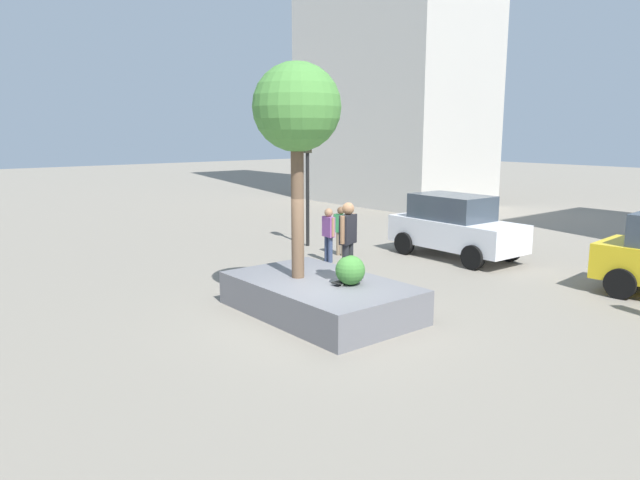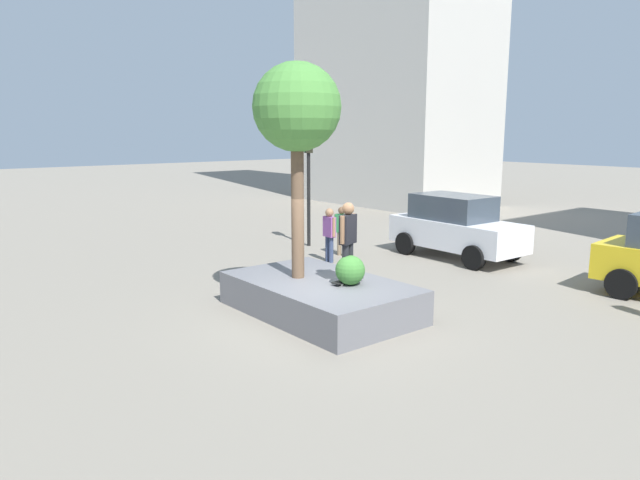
{
  "view_description": "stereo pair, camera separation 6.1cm",
  "coord_description": "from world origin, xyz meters",
  "px_view_note": "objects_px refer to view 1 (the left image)",
  "views": [
    {
      "loc": [
        9.08,
        -7.57,
        3.94
      ],
      "look_at": [
        -0.46,
        0.18,
        1.64
      ],
      "focal_mm": 32.71,
      "sensor_mm": 36.0,
      "label": 1
    },
    {
      "loc": [
        9.11,
        -7.52,
        3.94
      ],
      "look_at": [
        -0.46,
        0.18,
        1.64
      ],
      "focal_mm": 32.71,
      "sensor_mm": 36.0,
      "label": 2
    }
  ],
  "objects_px": {
    "skateboarder": "(348,236)",
    "plaza_tree": "(297,111)",
    "skateboard": "(348,281)",
    "traffic_light_median": "(307,165)",
    "pedestrian_crossing": "(341,227)",
    "planter_ledge": "(320,297)",
    "sedan_parked": "(455,226)",
    "bystander_watching": "(329,231)"
  },
  "relations": [
    {
      "from": "planter_ledge",
      "to": "sedan_parked",
      "type": "height_order",
      "value": "sedan_parked"
    },
    {
      "from": "skateboard",
      "to": "skateboarder",
      "type": "xyz_separation_m",
      "value": [
        0.0,
        -0.0,
        0.98
      ]
    },
    {
      "from": "skateboard",
      "to": "traffic_light_median",
      "type": "height_order",
      "value": "traffic_light_median"
    },
    {
      "from": "skateboard",
      "to": "skateboarder",
      "type": "bearing_deg",
      "value": -90.0
    },
    {
      "from": "planter_ledge",
      "to": "traffic_light_median",
      "type": "distance_m",
      "value": 8.05
    },
    {
      "from": "pedestrian_crossing",
      "to": "bystander_watching",
      "type": "bearing_deg",
      "value": -62.34
    },
    {
      "from": "planter_ledge",
      "to": "bystander_watching",
      "type": "bearing_deg",
      "value": 137.99
    },
    {
      "from": "planter_ledge",
      "to": "sedan_parked",
      "type": "xyz_separation_m",
      "value": [
        -1.81,
        6.94,
        0.63
      ]
    },
    {
      "from": "plaza_tree",
      "to": "bystander_watching",
      "type": "distance_m",
      "value": 5.95
    },
    {
      "from": "plaza_tree",
      "to": "pedestrian_crossing",
      "type": "relative_size",
      "value": 2.94
    },
    {
      "from": "plaza_tree",
      "to": "skateboarder",
      "type": "relative_size",
      "value": 2.79
    },
    {
      "from": "plaza_tree",
      "to": "skateboard",
      "type": "bearing_deg",
      "value": 25.28
    },
    {
      "from": "skateboarder",
      "to": "plaza_tree",
      "type": "bearing_deg",
      "value": -154.72
    },
    {
      "from": "sedan_parked",
      "to": "traffic_light_median",
      "type": "height_order",
      "value": "traffic_light_median"
    },
    {
      "from": "plaza_tree",
      "to": "skateboard",
      "type": "xyz_separation_m",
      "value": [
        1.08,
        0.51,
        -3.57
      ]
    },
    {
      "from": "plaza_tree",
      "to": "skateboard",
      "type": "height_order",
      "value": "plaza_tree"
    },
    {
      "from": "sedan_parked",
      "to": "pedestrian_crossing",
      "type": "relative_size",
      "value": 2.72
    },
    {
      "from": "pedestrian_crossing",
      "to": "planter_ledge",
      "type": "bearing_deg",
      "value": -45.39
    },
    {
      "from": "skateboarder",
      "to": "sedan_parked",
      "type": "distance_m",
      "value": 7.06
    },
    {
      "from": "planter_ledge",
      "to": "pedestrian_crossing",
      "type": "bearing_deg",
      "value": 134.61
    },
    {
      "from": "skateboarder",
      "to": "sedan_parked",
      "type": "relative_size",
      "value": 0.39
    },
    {
      "from": "sedan_parked",
      "to": "planter_ledge",
      "type": "bearing_deg",
      "value": -75.37
    },
    {
      "from": "sedan_parked",
      "to": "skateboard",
      "type": "bearing_deg",
      "value": -70.45
    },
    {
      "from": "skateboard",
      "to": "pedestrian_crossing",
      "type": "distance_m",
      "value": 6.29
    },
    {
      "from": "traffic_light_median",
      "to": "bystander_watching",
      "type": "distance_m",
      "value": 3.22
    },
    {
      "from": "traffic_light_median",
      "to": "skateboard",
      "type": "bearing_deg",
      "value": -31.68
    },
    {
      "from": "skateboarder",
      "to": "pedestrian_crossing",
      "type": "xyz_separation_m",
      "value": [
        -4.83,
        4.02,
        -0.86
      ]
    },
    {
      "from": "bystander_watching",
      "to": "pedestrian_crossing",
      "type": "height_order",
      "value": "bystander_watching"
    },
    {
      "from": "planter_ledge",
      "to": "bystander_watching",
      "type": "height_order",
      "value": "bystander_watching"
    },
    {
      "from": "skateboarder",
      "to": "bystander_watching",
      "type": "bearing_deg",
      "value": 144.43
    },
    {
      "from": "sedan_parked",
      "to": "plaza_tree",
      "type": "bearing_deg",
      "value": -79.91
    },
    {
      "from": "skateboard",
      "to": "sedan_parked",
      "type": "bearing_deg",
      "value": 109.55
    },
    {
      "from": "plaza_tree",
      "to": "traffic_light_median",
      "type": "height_order",
      "value": "plaza_tree"
    },
    {
      "from": "plaza_tree",
      "to": "skateboarder",
      "type": "height_order",
      "value": "plaza_tree"
    },
    {
      "from": "plaza_tree",
      "to": "bystander_watching",
      "type": "bearing_deg",
      "value": 132.05
    },
    {
      "from": "sedan_parked",
      "to": "bystander_watching",
      "type": "relative_size",
      "value": 2.59
    },
    {
      "from": "planter_ledge",
      "to": "traffic_light_median",
      "type": "relative_size",
      "value": 1.04
    },
    {
      "from": "traffic_light_median",
      "to": "skateboarder",
      "type": "bearing_deg",
      "value": -31.68
    },
    {
      "from": "skateboarder",
      "to": "traffic_light_median",
      "type": "height_order",
      "value": "traffic_light_median"
    },
    {
      "from": "skateboard",
      "to": "pedestrian_crossing",
      "type": "xyz_separation_m",
      "value": [
        -4.83,
        4.02,
        0.12
      ]
    },
    {
      "from": "traffic_light_median",
      "to": "pedestrian_crossing",
      "type": "bearing_deg",
      "value": -4.37
    },
    {
      "from": "planter_ledge",
      "to": "plaza_tree",
      "type": "relative_size",
      "value": 0.91
    }
  ]
}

